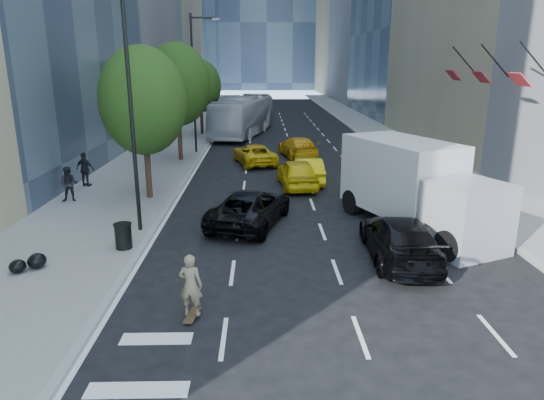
{
  "coord_description": "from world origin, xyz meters",
  "views": [
    {
      "loc": [
        -1.51,
        -14.92,
        6.75
      ],
      "look_at": [
        -1.1,
        3.21,
        1.6
      ],
      "focal_mm": 32.0,
      "sensor_mm": 36.0,
      "label": 1
    }
  ],
  "objects_px": {
    "box_truck": "(416,186)",
    "black_sedan_lincoln": "(250,208)",
    "black_sedan_mercedes": "(400,239)",
    "trash_can": "(123,236)",
    "skateboarder": "(191,289)",
    "city_bus": "(243,116)"
  },
  "relations": [
    {
      "from": "skateboarder",
      "to": "black_sedan_mercedes",
      "type": "distance_m",
      "value": 7.87
    },
    {
      "from": "box_truck",
      "to": "black_sedan_mercedes",
      "type": "bearing_deg",
      "value": -137.5
    },
    {
      "from": "black_sedan_lincoln",
      "to": "trash_can",
      "type": "relative_size",
      "value": 5.97
    },
    {
      "from": "black_sedan_mercedes",
      "to": "city_bus",
      "type": "distance_m",
      "value": 31.68
    },
    {
      "from": "black_sedan_mercedes",
      "to": "city_bus",
      "type": "xyz_separation_m",
      "value": [
        -6.55,
        30.98,
        1.08
      ]
    },
    {
      "from": "black_sedan_mercedes",
      "to": "box_truck",
      "type": "xyz_separation_m",
      "value": [
        1.52,
        3.32,
        1.06
      ]
    },
    {
      "from": "box_truck",
      "to": "black_sedan_lincoln",
      "type": "bearing_deg",
      "value": 151.42
    },
    {
      "from": "box_truck",
      "to": "trash_can",
      "type": "relative_size",
      "value": 8.82
    },
    {
      "from": "black_sedan_mercedes",
      "to": "trash_can",
      "type": "xyz_separation_m",
      "value": [
        -9.95,
        0.94,
        -0.18
      ]
    },
    {
      "from": "skateboarder",
      "to": "city_bus",
      "type": "height_order",
      "value": "city_bus"
    },
    {
      "from": "black_sedan_mercedes",
      "to": "trash_can",
      "type": "relative_size",
      "value": 5.92
    },
    {
      "from": "black_sedan_lincoln",
      "to": "city_bus",
      "type": "relative_size",
      "value": 0.41
    },
    {
      "from": "black_sedan_mercedes",
      "to": "box_truck",
      "type": "relative_size",
      "value": 0.67
    },
    {
      "from": "black_sedan_lincoln",
      "to": "skateboarder",
      "type": "bearing_deg",
      "value": 97.38
    },
    {
      "from": "black_sedan_lincoln",
      "to": "city_bus",
      "type": "bearing_deg",
      "value": -69.93
    },
    {
      "from": "skateboarder",
      "to": "black_sedan_lincoln",
      "type": "bearing_deg",
      "value": -90.55
    },
    {
      "from": "skateboarder",
      "to": "black_sedan_mercedes",
      "type": "relative_size",
      "value": 0.33
    },
    {
      "from": "black_sedan_lincoln",
      "to": "box_truck",
      "type": "distance_m",
      "value": 6.99
    },
    {
      "from": "skateboarder",
      "to": "black_sedan_mercedes",
      "type": "xyz_separation_m",
      "value": [
        6.78,
        4.0,
        -0.1
      ]
    },
    {
      "from": "skateboarder",
      "to": "trash_can",
      "type": "bearing_deg",
      "value": -47.73
    },
    {
      "from": "box_truck",
      "to": "trash_can",
      "type": "distance_m",
      "value": 11.78
    },
    {
      "from": "box_truck",
      "to": "trash_can",
      "type": "xyz_separation_m",
      "value": [
        -11.47,
        -2.38,
        -1.24
      ]
    }
  ]
}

